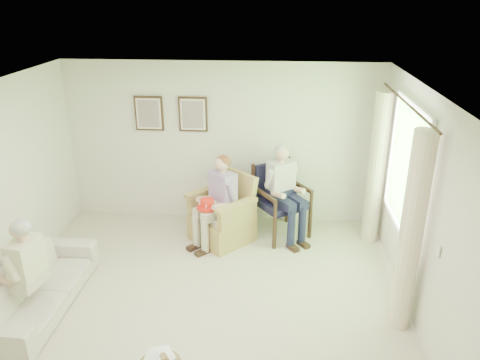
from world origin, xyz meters
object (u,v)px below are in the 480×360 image
Objects in this scene: person_dark at (282,186)px; wood_armchair at (282,196)px; wicker_armchair at (222,219)px; person_sofa at (22,266)px; person_wicker at (221,196)px; sofa at (37,287)px; red_hat at (207,205)px.

wood_armchair is at bearing 55.07° from person_dark.
person_dark reaches higher than wicker_armchair.
wicker_armchair is 0.83× the size of person_sofa.
person_wicker is at bearing -46.88° from wicker_armchair.
sofa is at bearing -94.23° from wicker_armchair.
wood_armchair is 0.56× the size of sofa.
wood_armchair is at bearing 61.86° from wicker_armchair.
wood_armchair is at bearing 28.23° from red_hat.
red_hat is (-1.08, -0.40, -0.17)m from person_dark.
wicker_armchair is 0.99m from wood_armchair.
person_sofa reaches higher than sofa.
sofa is 3.57m from person_dark.
wicker_armchair is 0.72× the size of person_dark.
wood_armchair is 3.65m from sofa.
person_sofa is at bearing -178.13° from person_dark.
person_dark is (2.92, 1.98, 0.57)m from sofa.
person_wicker reaches higher than wood_armchair.
person_wicker is at bearing 161.22° from person_dark.
sofa is 1.59× the size of person_sofa.
wicker_armchair reaches higher than red_hat.
sofa is (-2.02, -1.86, -0.04)m from wicker_armchair.
person_dark is at bearing 59.27° from person_wicker.
wood_armchair is 1.23m from red_hat.
person_sofa is 4.08× the size of red_hat.
wood_armchair is 3.76m from person_sofa.
wood_armchair is (0.90, 0.31, 0.28)m from wicker_armchair.
sofa is at bearing -139.24° from red_hat.
wicker_armchair is 0.94× the size of wood_armchair.
person_wicker is 0.94m from person_dark.
wood_armchair is at bearing 69.32° from person_wicker.
person_wicker is at bearing 37.33° from red_hat.
person_wicker is 0.94× the size of person_dark.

